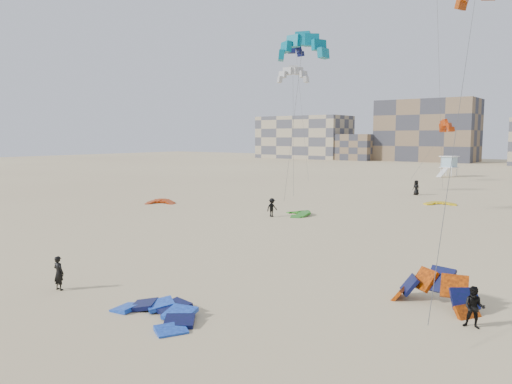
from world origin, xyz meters
The scene contains 18 objects.
ground centered at (0.00, 0.00, 0.00)m, with size 320.00×320.00×0.00m, color beige.
kite_ground_blue centered at (2.75, -2.51, 0.00)m, with size 3.90×4.04×0.78m, color blue, non-canonical shape.
kite_ground_orange centered at (11.36, 5.58, 0.00)m, with size 3.79×2.83×2.53m, color #F15406, non-canonical shape.
kite_ground_red centered at (-22.92, 21.41, 0.00)m, with size 2.97×3.10×0.79m, color #C43100, non-canonical shape.
kite_ground_green centered at (-6.63, 23.49, 0.00)m, with size 3.17×3.33×0.72m, color #219624, non-canonical shape.
kite_ground_yellow centered at (1.95, 38.72, 0.00)m, with size 2.96×3.11×0.44m, color orange, non-canonical shape.
kitesurfer_main centered at (-3.75, -2.77, 0.82)m, with size 0.60×0.39×1.65m, color black.
kitesurfer_b centered at (13.35, 3.93, 0.81)m, with size 0.79×0.62×1.63m, color black.
kitesurfer_c centered at (-7.99, 21.25, 0.85)m, with size 1.10×0.63×1.71m, color black.
kitesurfer_e centered at (-3.13, 46.00, 0.93)m, with size 0.91×0.59×1.87m, color black.
kite_fly_teal_a centered at (-5.26, 21.77, 14.75)m, with size 6.42×5.66×15.11m.
kite_fly_grey centered at (-15.57, 36.66, 14.60)m, with size 7.78×10.51×14.82m.
kite_fly_navy centered at (-22.15, 47.76, 19.92)m, with size 5.95×4.45×20.31m.
kite_fly_red centered at (-4.00, 61.02, 8.70)m, with size 6.24×6.21×9.07m.
lifeguard_tower_far centered at (-8.02, 78.05, 1.86)m, with size 3.15×5.42×3.76m.
condo_west_a centered at (-70.00, 130.00, 7.00)m, with size 30.00×15.00×14.00m, color tan.
condo_west_b centered at (-30.00, 134.00, 9.00)m, with size 28.00×14.00×18.00m, color #776148.
condo_fill_left centered at (-50.00, 128.00, 4.00)m, with size 12.00×10.00×8.00m, color #776148.
Camera 1 is at (17.57, -15.80, 7.30)m, focal length 35.00 mm.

